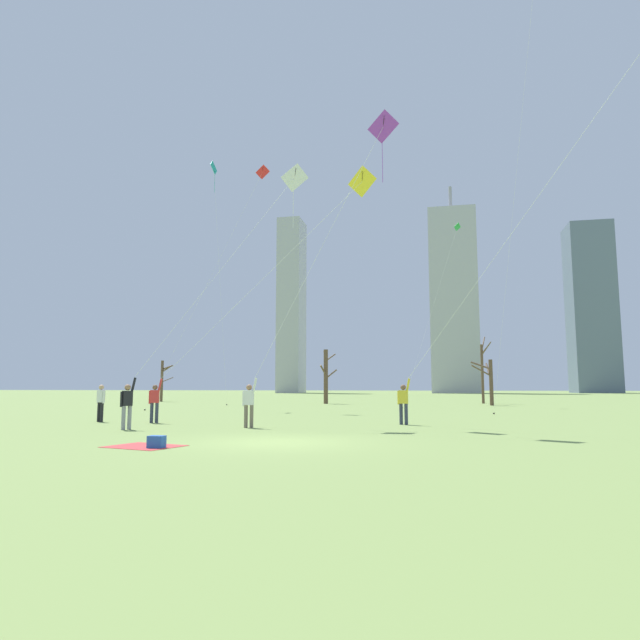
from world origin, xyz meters
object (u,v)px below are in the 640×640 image
object	(u,v)px
distant_kite_drifting_right_green	(450,251)
bare_tree_rightmost	(483,370)
bystander_far_off_by_trees	(101,401)
distant_kite_high_overhead_red	(253,192)
kite_flyer_midfield_right_orange	(447,338)
bare_tree_center	(163,379)
kite_flyer_foreground_right_yellow	(198,355)
picnic_spot	(151,444)
kite_flyer_midfield_left_white	(165,353)
bare_tree_far_right_edge	(490,379)
kite_flyer_foreground_left_purple	(277,345)
distant_kite_low_near_trees_teal	(215,188)
bare_tree_left_of_center	(326,375)

from	to	relation	value
distant_kite_drifting_right_green	bare_tree_rightmost	xyz separation A→B (m)	(2.86, 7.10, -9.57)
bystander_far_off_by_trees	distant_kite_high_overhead_red	xyz separation A→B (m)	(2.05, 14.09, 14.35)
kite_flyer_midfield_right_orange	bare_tree_center	world-z (taller)	kite_flyer_midfield_right_orange
kite_flyer_foreground_right_yellow	picnic_spot	bearing A→B (deg)	-72.75
kite_flyer_midfield_left_white	bystander_far_off_by_trees	bearing A→B (deg)	147.01
kite_flyer_midfield_right_orange	bare_tree_rightmost	world-z (taller)	kite_flyer_midfield_right_orange
picnic_spot	distant_kite_high_overhead_red	bearing A→B (deg)	102.84
kite_flyer_midfield_right_orange	kite_flyer_foreground_right_yellow	bearing A→B (deg)	177.85
bystander_far_off_by_trees	bare_tree_far_right_edge	size ratio (longest dim) A/B	0.43
kite_flyer_foreground_left_purple	distant_kite_drifting_right_green	size ratio (longest dim) A/B	0.83
distant_kite_low_near_trees_teal	bare_tree_rightmost	bearing A→B (deg)	34.10
kite_flyer_midfield_left_white	bare_tree_center	xyz separation A→B (m)	(-17.62, 33.85, -0.51)
kite_flyer_foreground_right_yellow	kite_flyer_midfield_left_white	bearing A→B (deg)	-90.82
bare_tree_left_of_center	bare_tree_far_right_edge	world-z (taller)	bare_tree_left_of_center
picnic_spot	bare_tree_far_right_edge	xyz separation A→B (m)	(11.52, 34.62, 2.03)
kite_flyer_midfield_left_white	bystander_far_off_by_trees	size ratio (longest dim) A/B	7.02
bystander_far_off_by_trees	picnic_spot	distance (m)	11.57
distant_kite_high_overhead_red	bare_tree_left_of_center	distance (m)	18.56
distant_kite_low_near_trees_teal	bare_tree_center	bearing A→B (deg)	128.48
kite_flyer_midfield_right_orange	distant_kite_low_near_trees_teal	xyz separation A→B (m)	(-16.94, 17.28, 13.52)
bare_tree_left_of_center	kite_flyer_foreground_left_purple	bearing A→B (deg)	-82.59
kite_flyer_midfield_right_orange	bare_tree_center	size ratio (longest dim) A/B	4.16
picnic_spot	bare_tree_center	world-z (taller)	bare_tree_center
kite_flyer_foreground_left_purple	distant_kite_high_overhead_red	bearing A→B (deg)	112.28
kite_flyer_midfield_left_white	kite_flyer_midfield_right_orange	xyz separation A→B (m)	(10.45, 2.57, 0.59)
distant_kite_low_near_trees_teal	bystander_far_off_by_trees	bearing A→B (deg)	-83.20
bystander_far_off_by_trees	distant_kite_low_near_trees_teal	world-z (taller)	distant_kite_low_near_trees_teal
kite_flyer_midfield_left_white	distant_kite_drifting_right_green	distance (m)	30.74
kite_flyer_midfield_right_orange	bystander_far_off_by_trees	size ratio (longest dim) A/B	10.83
bare_tree_center	kite_flyer_foreground_right_yellow	bearing A→B (deg)	-60.24
distant_kite_low_near_trees_teal	bare_tree_center	xyz separation A→B (m)	(-11.13, 14.01, -14.62)
bare_tree_far_right_edge	bare_tree_rightmost	world-z (taller)	bare_tree_rightmost
kite_flyer_foreground_left_purple	kite_flyer_foreground_right_yellow	size ratio (longest dim) A/B	1.14
kite_flyer_midfield_right_orange	distant_kite_high_overhead_red	size ratio (longest dim) A/B	1.01
kite_flyer_midfield_right_orange	kite_flyer_foreground_left_purple	xyz separation A→B (m)	(-6.40, -1.37, -0.24)
distant_kite_high_overhead_red	bare_tree_left_of_center	world-z (taller)	distant_kite_high_overhead_red
bare_tree_left_of_center	bare_tree_far_right_edge	distance (m)	14.18
kite_flyer_midfield_right_orange	bare_tree_rightmost	xyz separation A→B (m)	(3.81, 31.33, -0.30)
bystander_far_off_by_trees	bare_tree_far_right_edge	bearing A→B (deg)	53.77
distant_kite_high_overhead_red	picnic_spot	xyz separation A→B (m)	(5.25, -23.02, -15.16)
kite_flyer_midfield_left_white	distant_kite_drifting_right_green	size ratio (longest dim) A/B	0.74
kite_flyer_foreground_right_yellow	distant_kite_drifting_right_green	size ratio (longest dim) A/B	0.73
distant_kite_drifting_right_green	bare_tree_far_right_edge	size ratio (longest dim) A/B	4.08
bystander_far_off_by_trees	bare_tree_left_of_center	world-z (taller)	bare_tree_left_of_center
bare_tree_left_of_center	distant_kite_high_overhead_red	bearing A→B (deg)	-101.45
kite_flyer_midfield_right_orange	bare_tree_center	xyz separation A→B (m)	(-28.07, 31.28, -1.10)
kite_flyer_foreground_right_yellow	bystander_far_off_by_trees	xyz separation A→B (m)	(-4.51, -0.06, -2.00)
kite_flyer_midfield_left_white	bare_tree_left_of_center	world-z (taller)	kite_flyer_midfield_left_white
distant_kite_drifting_right_green	picnic_spot	xyz separation A→B (m)	(-8.58, -32.83, -12.55)
bare_tree_left_of_center	bare_tree_rightmost	world-z (taller)	bare_tree_rightmost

